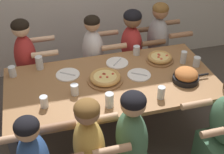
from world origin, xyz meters
TOP-DOWN VIEW (x-y plane):
  - ground_plane at (0.00, 0.00)m, footprint 18.00×18.00m
  - dining_table at (0.00, 0.00)m, footprint 2.02×1.02m
  - pizza_board_main at (-0.06, 0.02)m, footprint 0.34×0.34m
  - pizza_board_second at (0.59, 0.23)m, footprint 0.29×0.29m
  - skillet_bowl at (0.69, -0.18)m, footprint 0.37×0.25m
  - empty_plate_a at (0.28, 0.03)m, footprint 0.23×0.23m
  - empty_plate_b at (-0.40, 0.22)m, footprint 0.24×0.24m
  - empty_plate_c at (0.14, 0.30)m, footprint 0.23×0.23m
  - drinking_glass_a at (-0.12, -0.35)m, footprint 0.07×0.07m
  - drinking_glass_b at (0.35, -0.36)m, footprint 0.07×0.07m
  - drinking_glass_c at (0.39, 0.42)m, footprint 0.07×0.07m
  - drinking_glass_d at (0.91, 0.04)m, footprint 0.07×0.07m
  - drinking_glass_e at (-0.38, -0.11)m, footprint 0.07×0.07m
  - drinking_glass_f at (-0.66, -0.21)m, footprint 0.07×0.07m
  - drinking_glass_g at (-0.65, 0.41)m, footprint 0.07×0.07m
  - drinking_glass_h at (-0.92, 0.34)m, footprint 0.07×0.07m
  - drinking_glass_i at (0.81, 0.13)m, footprint 0.06×0.06m
  - diner_far_right at (0.78, 0.73)m, footprint 0.51×0.40m
  - diner_near_right at (0.80, -0.73)m, footprint 0.51×0.40m
  - diner_far_center at (-0.03, 0.73)m, footprint 0.51×0.40m
  - diner_far_left at (-0.78, 0.73)m, footprint 0.51×0.40m
  - diner_far_midright at (0.44, 0.73)m, footprint 0.51×0.40m

SIDE VIEW (x-z plane):
  - ground_plane at x=0.00m, z-range 0.00..0.00m
  - diner_far_center at x=-0.03m, z-range -0.06..1.09m
  - diner_near_right at x=0.80m, z-range -0.05..1.08m
  - diner_far_midright at x=0.44m, z-range -0.04..1.12m
  - diner_far_left at x=-0.78m, z-range -0.05..1.13m
  - diner_far_right at x=0.78m, z-range -0.05..1.15m
  - dining_table at x=0.00m, z-range 0.31..1.07m
  - empty_plate_b at x=-0.40m, z-range 0.76..0.78m
  - empty_plate_c at x=0.14m, z-range 0.76..0.78m
  - empty_plate_a at x=0.28m, z-range 0.76..0.78m
  - pizza_board_second at x=0.59m, z-range 0.77..0.83m
  - pizza_board_main at x=-0.06m, z-range 0.77..0.83m
  - drinking_glass_d at x=0.91m, z-range 0.76..0.86m
  - drinking_glass_e at x=-0.38m, z-range 0.76..0.86m
  - drinking_glass_h at x=-0.92m, z-range 0.76..0.87m
  - drinking_glass_c at x=0.39m, z-range 0.77..0.87m
  - drinking_glass_f at x=-0.66m, z-range 0.77..0.87m
  - drinking_glass_a at x=-0.12m, z-range 0.76..0.89m
  - drinking_glass_b at x=0.35m, z-range 0.77..0.88m
  - skillet_bowl at x=0.69m, z-range 0.76..0.89m
  - drinking_glass_g at x=-0.65m, z-range 0.76..0.90m
  - drinking_glass_i at x=0.81m, z-range 0.77..0.90m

